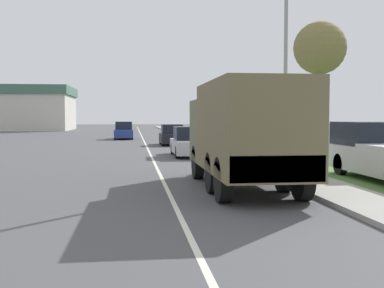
{
  "coord_description": "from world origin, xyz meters",
  "views": [
    {
      "loc": [
        -0.98,
        -0.21,
        2.1
      ],
      "look_at": [
        0.88,
        14.77,
        1.23
      ],
      "focal_mm": 45.0,
      "sensor_mm": 36.0,
      "label": 1
    }
  ],
  "objects_px": {
    "car_nearest_ahead": "(190,143)",
    "car_third_ahead": "(124,131)",
    "military_truck": "(244,131)",
    "car_second_ahead": "(172,136)",
    "lamp_post": "(281,41)"
  },
  "relations": [
    {
      "from": "car_nearest_ahead",
      "to": "car_second_ahead",
      "type": "relative_size",
      "value": 1.14
    },
    {
      "from": "car_nearest_ahead",
      "to": "car_third_ahead",
      "type": "distance_m",
      "value": 20.15
    },
    {
      "from": "car_second_ahead",
      "to": "car_third_ahead",
      "type": "height_order",
      "value": "car_third_ahead"
    },
    {
      "from": "military_truck",
      "to": "lamp_post",
      "type": "height_order",
      "value": "lamp_post"
    },
    {
      "from": "car_second_ahead",
      "to": "military_truck",
      "type": "bearing_deg",
      "value": -89.23
    },
    {
      "from": "military_truck",
      "to": "lamp_post",
      "type": "distance_m",
      "value": 5.74
    },
    {
      "from": "military_truck",
      "to": "car_second_ahead",
      "type": "height_order",
      "value": "military_truck"
    },
    {
      "from": "car_second_ahead",
      "to": "lamp_post",
      "type": "xyz_separation_m",
      "value": [
        2.66,
        -17.71,
        4.22
      ]
    },
    {
      "from": "car_second_ahead",
      "to": "lamp_post",
      "type": "bearing_deg",
      "value": -81.46
    },
    {
      "from": "car_nearest_ahead",
      "to": "military_truck",
      "type": "bearing_deg",
      "value": -89.34
    },
    {
      "from": "car_third_ahead",
      "to": "car_nearest_ahead",
      "type": "bearing_deg",
      "value": -79.05
    },
    {
      "from": "car_second_ahead",
      "to": "car_third_ahead",
      "type": "distance_m",
      "value": 10.43
    },
    {
      "from": "car_third_ahead",
      "to": "military_truck",
      "type": "bearing_deg",
      "value": -82.85
    },
    {
      "from": "car_third_ahead",
      "to": "lamp_post",
      "type": "xyz_separation_m",
      "value": [
        6.33,
        -27.48,
        4.19
      ]
    },
    {
      "from": "car_nearest_ahead",
      "to": "car_second_ahead",
      "type": "distance_m",
      "value": 10.02
    }
  ]
}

